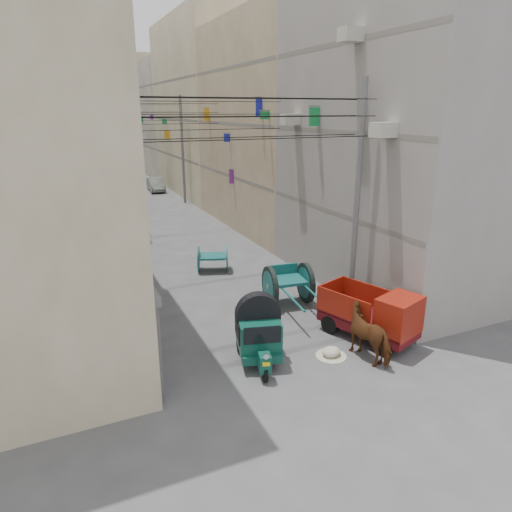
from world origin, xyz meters
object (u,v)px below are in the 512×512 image
distant_car_grey (156,184)px  distant_car_green (124,180)px  horse (371,333)px  mini_truck (378,318)px  auto_rickshaw (258,330)px  second_cart (213,258)px  feed_sack (331,352)px  distant_car_white (130,229)px  tonga_cart (288,284)px

distant_car_grey → distant_car_green: size_ratio=0.97×
horse → mini_truck: bearing=-148.3°
mini_truck → distant_car_green: mini_truck is taller
auto_rickshaw → horse: auto_rickshaw is taller
distant_car_green → mini_truck: bearing=98.2°
second_cart → feed_sack: second_cart is taller
horse → distant_car_white: 16.74m
auto_rickshaw → distant_car_green: 34.19m
tonga_cart → mini_truck: (1.14, -3.77, 0.03)m
feed_sack → distant_car_green: distant_car_green is taller
second_cart → feed_sack: (0.75, -8.56, -0.49)m
second_cart → distant_car_green: bearing=109.7°
auto_rickshaw → horse: size_ratio=1.28×
horse → distant_car_green: horse is taller
auto_rickshaw → feed_sack: bearing=-4.6°
tonga_cart → distant_car_white: bearing=115.1°
horse → distant_car_grey: bearing=-100.6°
auto_rickshaw → mini_truck: size_ratio=0.70×
distant_car_white → second_cart: bearing=96.5°
tonga_cart → distant_car_green: tonga_cart is taller
auto_rickshaw → feed_sack: 2.32m
auto_rickshaw → distant_car_white: bearing=109.4°
auto_rickshaw → distant_car_white: (-1.16, 14.98, -0.39)m
feed_sack → distant_car_green: bearing=91.0°
distant_car_green → auto_rickshaw: bearing=91.8°
feed_sack → horse: bearing=-25.3°
auto_rickshaw → distant_car_grey: size_ratio=0.66×
auto_rickshaw → horse: bearing=-6.5°
second_cart → distant_car_white: 7.56m
mini_truck → second_cart: 8.76m
mini_truck → distant_car_white: (-4.99, 15.53, -0.28)m
tonga_cart → distant_car_white: tonga_cart is taller
second_cart → auto_rickshaw: bearing=-79.6°
tonga_cart → distant_car_grey: size_ratio=0.98×
feed_sack → distant_car_green: size_ratio=0.16×
distant_car_white → auto_rickshaw: bearing=81.9°
distant_car_grey → distant_car_white: bearing=-103.8°
tonga_cart → distant_car_green: bearing=99.3°
second_cart → distant_car_grey: (2.27, 22.22, -0.05)m
second_cart → distant_car_green: (0.11, 26.33, -0.10)m
tonga_cart → mini_truck: bearing=-66.2°
second_cart → horse: bearing=-59.0°
second_cart → horse: (1.77, -9.05, 0.14)m
distant_car_white → distant_car_grey: 15.80m
auto_rickshaw → feed_sack: size_ratio=4.08×
auto_rickshaw → distant_car_grey: auto_rickshaw is taller
horse → distant_car_white: (-4.23, 16.19, -0.22)m
distant_car_white → tonga_cart: bearing=95.6°
mini_truck → distant_car_green: (-2.41, 34.71, -0.29)m
distant_car_white → distant_car_grey: (4.74, 15.08, 0.04)m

